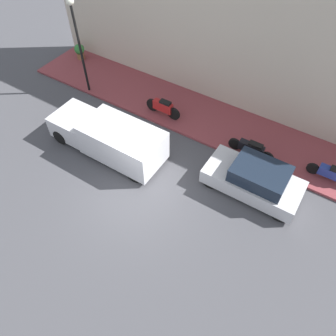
{
  "coord_description": "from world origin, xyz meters",
  "views": [
    {
      "loc": [
        -5.94,
        -5.26,
        10.76
      ],
      "look_at": [
        1.36,
        -0.62,
        0.6
      ],
      "focal_mm": 35.0,
      "sensor_mm": 36.0,
      "label": 1
    }
  ],
  "objects_px": {
    "streetlamp": "(77,32)",
    "potted_plant": "(80,51)",
    "parked_car": "(255,179)",
    "motorcycle_red": "(163,107)",
    "motorcycle_blue": "(332,174)",
    "delivery_van": "(108,137)",
    "motorcycle_black": "(251,148)"
  },
  "relations": [
    {
      "from": "parked_car",
      "to": "streetlamp",
      "type": "xyz_separation_m",
      "value": [
        1.45,
        9.98,
        2.65
      ]
    },
    {
      "from": "motorcycle_red",
      "to": "motorcycle_black",
      "type": "distance_m",
      "value": 4.72
    },
    {
      "from": "streetlamp",
      "to": "motorcycle_black",
      "type": "bearing_deg",
      "value": -88.85
    },
    {
      "from": "parked_car",
      "to": "delivery_van",
      "type": "xyz_separation_m",
      "value": [
        -1.34,
        6.28,
        0.18
      ]
    },
    {
      "from": "delivery_van",
      "to": "streetlamp",
      "type": "height_order",
      "value": "streetlamp"
    },
    {
      "from": "delivery_van",
      "to": "motorcycle_red",
      "type": "height_order",
      "value": "delivery_van"
    },
    {
      "from": "delivery_van",
      "to": "streetlamp",
      "type": "relative_size",
      "value": 1.12
    },
    {
      "from": "streetlamp",
      "to": "potted_plant",
      "type": "bearing_deg",
      "value": 49.75
    },
    {
      "from": "motorcycle_black",
      "to": "potted_plant",
      "type": "relative_size",
      "value": 2.34
    },
    {
      "from": "motorcycle_black",
      "to": "streetlamp",
      "type": "xyz_separation_m",
      "value": [
        -0.18,
        9.17,
        2.77
      ]
    },
    {
      "from": "motorcycle_blue",
      "to": "potted_plant",
      "type": "height_order",
      "value": "potted_plant"
    },
    {
      "from": "parked_car",
      "to": "delivery_van",
      "type": "bearing_deg",
      "value": 102.07
    },
    {
      "from": "delivery_van",
      "to": "motorcycle_red",
      "type": "relative_size",
      "value": 2.82
    },
    {
      "from": "parked_car",
      "to": "motorcycle_red",
      "type": "distance_m",
      "value": 5.83
    },
    {
      "from": "delivery_van",
      "to": "motorcycle_red",
      "type": "xyz_separation_m",
      "value": [
        3.22,
        -0.76,
        -0.25
      ]
    },
    {
      "from": "motorcycle_red",
      "to": "streetlamp",
      "type": "xyz_separation_m",
      "value": [
        -0.42,
        4.46,
        2.72
      ]
    },
    {
      "from": "streetlamp",
      "to": "potted_plant",
      "type": "relative_size",
      "value": 5.33
    },
    {
      "from": "motorcycle_black",
      "to": "potted_plant",
      "type": "bearing_deg",
      "value": 80.73
    },
    {
      "from": "motorcycle_red",
      "to": "potted_plant",
      "type": "relative_size",
      "value": 2.12
    },
    {
      "from": "potted_plant",
      "to": "motorcycle_red",
      "type": "bearing_deg",
      "value": -103.49
    },
    {
      "from": "parked_car",
      "to": "streetlamp",
      "type": "bearing_deg",
      "value": 81.72
    },
    {
      "from": "delivery_van",
      "to": "motorcycle_black",
      "type": "relative_size",
      "value": 2.56
    },
    {
      "from": "streetlamp",
      "to": "motorcycle_red",
      "type": "bearing_deg",
      "value": -84.58
    },
    {
      "from": "motorcycle_red",
      "to": "potted_plant",
      "type": "xyz_separation_m",
      "value": [
        1.66,
        6.92,
        0.02
      ]
    },
    {
      "from": "delivery_van",
      "to": "motorcycle_blue",
      "type": "xyz_separation_m",
      "value": [
        3.43,
        -8.8,
        -0.31
      ]
    },
    {
      "from": "delivery_van",
      "to": "potted_plant",
      "type": "bearing_deg",
      "value": 51.62
    },
    {
      "from": "streetlamp",
      "to": "delivery_van",
      "type": "bearing_deg",
      "value": -127.07
    },
    {
      "from": "motorcycle_red",
      "to": "streetlamp",
      "type": "height_order",
      "value": "streetlamp"
    },
    {
      "from": "parked_car",
      "to": "motorcycle_red",
      "type": "relative_size",
      "value": 2.02
    },
    {
      "from": "motorcycle_black",
      "to": "parked_car",
      "type": "bearing_deg",
      "value": -153.86
    },
    {
      "from": "parked_car",
      "to": "motorcycle_blue",
      "type": "relative_size",
      "value": 1.94
    },
    {
      "from": "potted_plant",
      "to": "delivery_van",
      "type": "bearing_deg",
      "value": -128.38
    }
  ]
}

